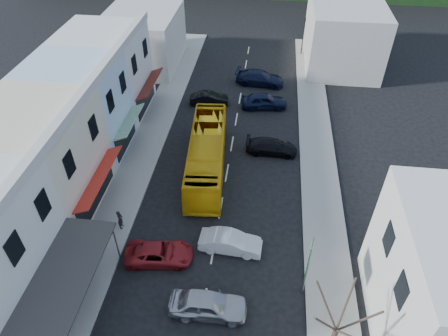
# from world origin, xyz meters

# --- Properties ---
(ground) EXTENTS (120.00, 120.00, 0.00)m
(ground) POSITION_xyz_m (0.00, 0.00, 0.00)
(ground) COLOR black
(ground) RESTS_ON ground
(sidewalk_left) EXTENTS (3.00, 52.00, 0.15)m
(sidewalk_left) POSITION_xyz_m (-7.50, 10.00, 0.07)
(sidewalk_left) COLOR gray
(sidewalk_left) RESTS_ON ground
(sidewalk_right) EXTENTS (3.00, 52.00, 0.15)m
(sidewalk_right) POSITION_xyz_m (7.50, 10.00, 0.07)
(sidewalk_right) COLOR gray
(sidewalk_right) RESTS_ON ground
(shopfront_row) EXTENTS (8.25, 30.00, 8.00)m
(shopfront_row) POSITION_xyz_m (-12.49, 5.00, 4.00)
(shopfront_row) COLOR silver
(shopfront_row) RESTS_ON ground
(distant_block_left) EXTENTS (8.00, 10.00, 6.00)m
(distant_block_left) POSITION_xyz_m (-12.00, 27.00, 3.00)
(distant_block_left) COLOR #B7B2A8
(distant_block_left) RESTS_ON ground
(distant_block_right) EXTENTS (8.00, 12.00, 7.00)m
(distant_block_right) POSITION_xyz_m (11.00, 30.00, 3.50)
(distant_block_right) COLOR #B7B2A8
(distant_block_right) RESTS_ON ground
(bus) EXTENTS (3.44, 11.77, 3.10)m
(bus) POSITION_xyz_m (-1.68, 8.35, 1.55)
(bus) COLOR #EFB310
(bus) RESTS_ON ground
(car_silver) EXTENTS (4.43, 1.88, 1.40)m
(car_silver) POSITION_xyz_m (0.35, -4.42, 0.70)
(car_silver) COLOR #B1B1B7
(car_silver) RESTS_ON ground
(car_white) EXTENTS (4.49, 2.04, 1.40)m
(car_white) POSITION_xyz_m (1.12, 0.28, 0.70)
(car_white) COLOR silver
(car_white) RESTS_ON ground
(car_red) EXTENTS (4.79, 2.43, 1.40)m
(car_red) POSITION_xyz_m (-3.37, -1.11, 0.70)
(car_red) COLOR maroon
(car_red) RESTS_ON ground
(car_black_near) EXTENTS (4.54, 1.93, 1.40)m
(car_black_near) POSITION_xyz_m (3.52, 11.15, 0.70)
(car_black_near) COLOR black
(car_black_near) RESTS_ON ground
(car_navy_mid) EXTENTS (4.60, 2.38, 1.40)m
(car_navy_mid) POSITION_xyz_m (2.54, 18.45, 0.70)
(car_navy_mid) COLOR black
(car_navy_mid) RESTS_ON ground
(car_black_far) EXTENTS (4.58, 2.31, 1.40)m
(car_black_far) POSITION_xyz_m (-3.03, 18.45, 0.70)
(car_black_far) COLOR black
(car_black_far) RESTS_ON ground
(car_navy_far) EXTENTS (4.65, 2.25, 1.40)m
(car_navy_far) POSITION_xyz_m (1.89, 23.27, 0.70)
(car_navy_far) COLOR black
(car_navy_far) RESTS_ON ground
(pedestrian_left) EXTENTS (0.46, 0.64, 1.70)m
(pedestrian_left) POSITION_xyz_m (-6.66, 1.18, 1.00)
(pedestrian_left) COLOR black
(pedestrian_left) RESTS_ON sidewalk_left
(direction_sign) EXTENTS (0.98, 1.99, 4.22)m
(direction_sign) POSITION_xyz_m (5.80, -2.48, 2.11)
(direction_sign) COLOR #12551C
(direction_sign) RESTS_ON ground
(street_tree) EXTENTS (3.83, 3.83, 7.35)m
(street_tree) POSITION_xyz_m (6.82, -6.70, 3.67)
(street_tree) COLOR #33271E
(street_tree) RESTS_ON ground
(traffic_signal) EXTENTS (0.95, 1.17, 4.67)m
(traffic_signal) POSITION_xyz_m (6.60, 31.44, 2.34)
(traffic_signal) COLOR black
(traffic_signal) RESTS_ON ground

